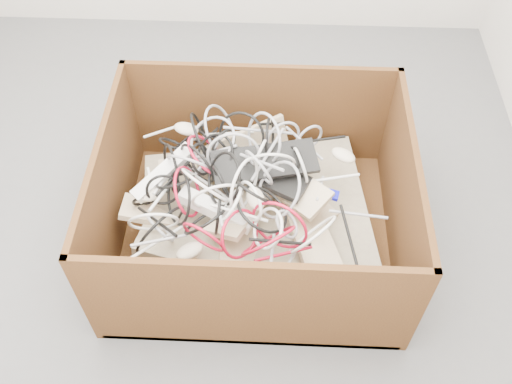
{
  "coord_description": "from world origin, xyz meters",
  "views": [
    {
      "loc": [
        0.25,
        -1.56,
        2.11
      ],
      "look_at": [
        0.19,
        -0.1,
        0.3
      ],
      "focal_mm": 40.13,
      "sensor_mm": 36.0,
      "label": 1
    }
  ],
  "objects_px": {
    "vga_plug": "(333,195)",
    "power_strip_left": "(163,173)",
    "power_strip_right": "(216,210)",
    "cardboard_box": "(252,218)"
  },
  "relations": [
    {
      "from": "cardboard_box",
      "to": "vga_plug",
      "type": "xyz_separation_m",
      "value": [
        0.32,
        -0.01,
        0.19
      ]
    },
    {
      "from": "vga_plug",
      "to": "cardboard_box",
      "type": "bearing_deg",
      "value": -170.15
    },
    {
      "from": "cardboard_box",
      "to": "power_strip_left",
      "type": "bearing_deg",
      "value": 173.24
    },
    {
      "from": "vga_plug",
      "to": "power_strip_left",
      "type": "bearing_deg",
      "value": -172.58
    },
    {
      "from": "power_strip_right",
      "to": "vga_plug",
      "type": "relative_size",
      "value": 6.85
    },
    {
      "from": "power_strip_left",
      "to": "vga_plug",
      "type": "height_order",
      "value": "power_strip_left"
    },
    {
      "from": "power_strip_left",
      "to": "vga_plug",
      "type": "bearing_deg",
      "value": -50.12
    },
    {
      "from": "cardboard_box",
      "to": "power_strip_right",
      "type": "distance_m",
      "value": 0.26
    },
    {
      "from": "cardboard_box",
      "to": "vga_plug",
      "type": "bearing_deg",
      "value": -2.13
    },
    {
      "from": "power_strip_left",
      "to": "vga_plug",
      "type": "xyz_separation_m",
      "value": [
        0.68,
        -0.05,
        -0.04
      ]
    }
  ]
}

